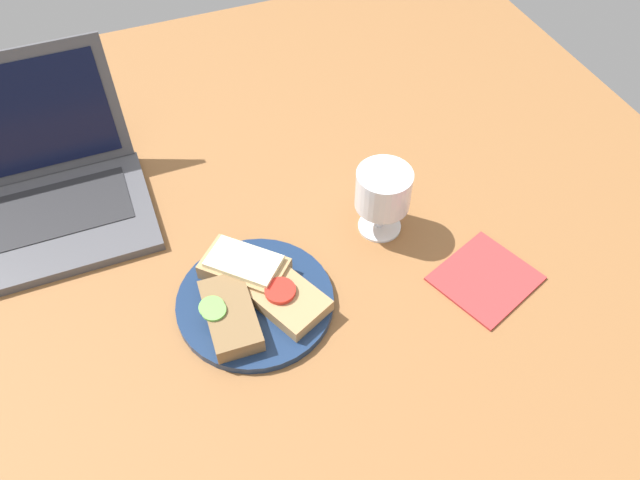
{
  "coord_description": "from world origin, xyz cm",
  "views": [
    {
      "loc": [
        -16.86,
        -55.25,
        74.2
      ],
      "look_at": [
        3.7,
        -3.08,
        8.0
      ],
      "focal_mm": 35.0,
      "sensor_mm": 36.0,
      "label": 1
    }
  ],
  "objects": [
    {
      "name": "wooden_table",
      "position": [
        0.0,
        0.0,
        1.5
      ],
      "size": [
        140.0,
        140.0,
        3.0
      ],
      "primitive_type": "cube",
      "color": "brown",
      "rests_on": "ground"
    },
    {
      "name": "plate",
      "position": [
        -7.24,
        -6.64,
        3.63
      ],
      "size": [
        21.56,
        21.56,
        1.26
      ],
      "primitive_type": "cylinder",
      "color": "navy",
      "rests_on": "wooden_table"
    },
    {
      "name": "sandwich_with_tomato",
      "position": [
        -3.4,
        -8.9,
        5.34
      ],
      "size": [
        10.92,
        12.58,
        2.66
      ],
      "color": "#A88456",
      "rests_on": "plate"
    },
    {
      "name": "sandwich_with_cheese",
      "position": [
        -7.19,
        -2.12,
        5.81
      ],
      "size": [
        12.86,
        12.84,
        3.27
      ],
      "color": "#A88456",
      "rests_on": "plate"
    },
    {
      "name": "sandwich_with_cucumber",
      "position": [
        -11.27,
        -8.82,
        5.58
      ],
      "size": [
        7.09,
        12.08,
        2.92
      ],
      "color": "brown",
      "rests_on": "plate"
    },
    {
      "name": "wine_glass",
      "position": [
        14.65,
        0.49,
        10.42
      ],
      "size": [
        8.08,
        8.08,
        11.12
      ],
      "color": "white",
      "rests_on": "wooden_table"
    },
    {
      "name": "laptop",
      "position": [
        -33.06,
        22.86,
        7.48
      ],
      "size": [
        32.82,
        26.73,
        21.16
      ],
      "color": "#4C4C51",
      "rests_on": "wooden_table"
    },
    {
      "name": "napkin",
      "position": [
        24.45,
        -14.56,
        3.2
      ],
      "size": [
        16.33,
        15.63,
        0.4
      ],
      "primitive_type": "cube",
      "rotation": [
        0.0,
        0.0,
        0.37
      ],
      "color": "#B23333",
      "rests_on": "wooden_table"
    }
  ]
}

